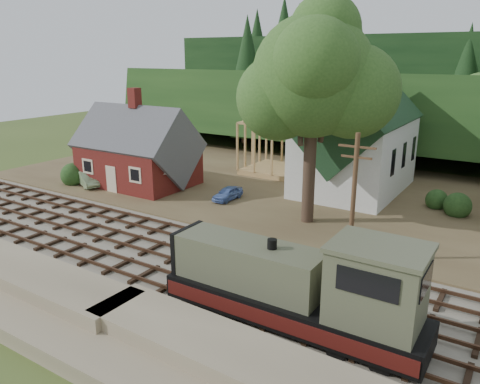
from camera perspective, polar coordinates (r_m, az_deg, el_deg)
The scene contains 16 objects.
ground at distance 28.33m, azimuth -4.22°, elevation -9.18°, with size 140.00×140.00×0.00m, color #384C1E.
embankment at distance 23.00m, azimuth -17.50°, elevation -16.56°, with size 64.00×5.00×1.60m, color #7F7259.
railroad_bed at distance 28.30m, azimuth -4.23°, elevation -9.04°, with size 64.00×11.00×0.16m, color #726B5B.
village_flat at distance 43.09m, azimuth 10.19°, elevation -0.10°, with size 64.00×26.00×0.30m, color brown.
hillside at distance 65.40m, azimuth 18.36°, elevation 4.84°, with size 70.00×28.00×8.00m, color #1E3F19.
ridge at distance 80.81m, azimuth 21.28°, elevation 6.64°, with size 80.00×20.00×12.00m, color black.
depot at distance 45.31m, azimuth -12.32°, elevation 4.59°, with size 10.80×7.41×9.00m.
church at distance 42.83m, azimuth 13.88°, elevation 6.49°, with size 8.40×15.17×13.00m.
timber_frame at distance 48.32m, azimuth 5.62°, elevation 5.68°, with size 8.20×6.20×6.99m.
lattice_tower at distance 52.95m, azimuth 8.88°, elevation 13.88°, with size 3.20×3.20×12.12m.
big_tree at distance 33.28m, azimuth 9.20°, elevation 12.77°, with size 10.90×8.40×14.70m.
telegraph_pole_near at distance 28.08m, azimuth 13.67°, elevation -0.56°, with size 2.20×0.28×8.00m.
locomotive at distance 21.58m, azimuth 7.35°, elevation -11.60°, with size 12.12×3.03×4.84m.
car_blue at distance 39.79m, azimuth -1.52°, elevation -0.17°, with size 1.32×3.27×1.11m, color #5A7AC2.
car_green at distance 46.39m, azimuth -18.07°, elevation 1.58°, with size 1.42×4.08×1.34m, color #829F6E.
patio_set at distance 41.62m, azimuth -9.59°, elevation 2.65°, with size 2.29×2.29×2.55m.
Camera 1 is at (15.43, -20.37, 12.24)m, focal length 35.00 mm.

